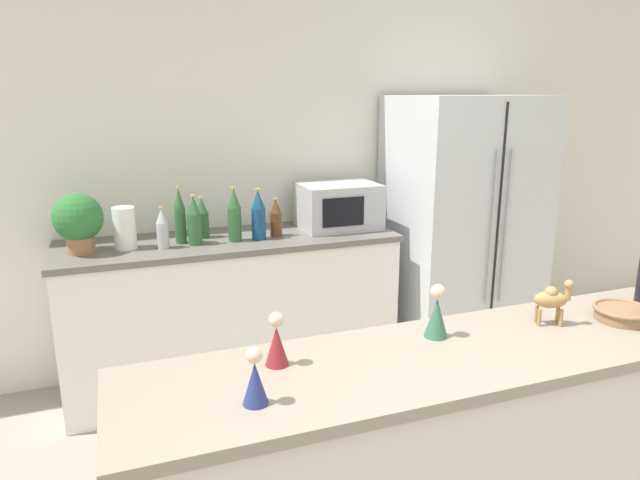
{
  "coord_description": "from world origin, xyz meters",
  "views": [
    {
      "loc": [
        -0.95,
        -0.83,
        1.75
      ],
      "look_at": [
        -0.11,
        1.44,
        1.12
      ],
      "focal_mm": 32.0,
      "sensor_mm": 36.0,
      "label": 1
    }
  ],
  "objects": [
    {
      "name": "back_bottle_0",
      "position": [
        -0.71,
        2.3,
        1.03
      ],
      "size": [
        0.07,
        0.07,
        0.23
      ],
      "color": "#B2B7BC",
      "rests_on": "back_counter"
    },
    {
      "name": "fruit_bowl",
      "position": [
        0.64,
        0.51,
        1.02
      ],
      "size": [
        0.19,
        0.19,
        0.05
      ],
      "color": "#8C6647",
      "rests_on": "bar_counter"
    },
    {
      "name": "back_bottle_3",
      "position": [
        -0.6,
        2.38,
        1.07
      ],
      "size": [
        0.06,
        0.06,
        0.33
      ],
      "color": "#2D6033",
      "rests_on": "back_counter"
    },
    {
      "name": "refrigerator",
      "position": [
        1.22,
        2.31,
        0.86
      ],
      "size": [
        0.9,
        0.77,
        1.73
      ],
      "color": "silver",
      "rests_on": "ground_plane"
    },
    {
      "name": "paper_towel_roll",
      "position": [
        -0.9,
        2.36,
        1.03
      ],
      "size": [
        0.12,
        0.12,
        0.23
      ],
      "color": "white",
      "rests_on": "back_counter"
    },
    {
      "name": "microwave",
      "position": [
        0.38,
        2.42,
        1.06
      ],
      "size": [
        0.48,
        0.37,
        0.28
      ],
      "color": "#B2B5BA",
      "rests_on": "back_counter"
    },
    {
      "name": "wall_back",
      "position": [
        0.0,
        2.73,
        1.27
      ],
      "size": [
        8.0,
        0.06,
        2.55
      ],
      "color": "silver",
      "rests_on": "ground_plane"
    },
    {
      "name": "wise_man_figurine_purple",
      "position": [
        -0.66,
        0.42,
        1.06
      ],
      "size": [
        0.07,
        0.07,
        0.15
      ],
      "color": "navy",
      "rests_on": "bar_counter"
    },
    {
      "name": "back_bottle_1",
      "position": [
        -0.05,
        2.35,
        1.03
      ],
      "size": [
        0.07,
        0.07,
        0.23
      ],
      "color": "brown",
      "rests_on": "back_counter"
    },
    {
      "name": "back_bottle_5",
      "position": [
        -0.31,
        2.32,
        1.07
      ],
      "size": [
        0.08,
        0.08,
        0.31
      ],
      "color": "#2D6033",
      "rests_on": "back_counter"
    },
    {
      "name": "wise_man_figurine_blue",
      "position": [
        -0.55,
        0.61,
        1.07
      ],
      "size": [
        0.07,
        0.07,
        0.16
      ],
      "color": "maroon",
      "rests_on": "bar_counter"
    },
    {
      "name": "back_bottle_4",
      "position": [
        -0.47,
        2.47,
        1.03
      ],
      "size": [
        0.08,
        0.08,
        0.24
      ],
      "color": "#2D6033",
      "rests_on": "back_counter"
    },
    {
      "name": "back_bottle_2",
      "position": [
        -0.17,
        2.31,
        1.06
      ],
      "size": [
        0.08,
        0.08,
        0.3
      ],
      "color": "navy",
      "rests_on": "back_counter"
    },
    {
      "name": "potted_plant",
      "position": [
        -1.13,
        2.36,
        1.1
      ],
      "size": [
        0.26,
        0.26,
        0.32
      ],
      "color": "#9E6B47",
      "rests_on": "back_counter"
    },
    {
      "name": "wise_man_figurine_crimson",
      "position": [
        -0.03,
        0.62,
        1.07
      ],
      "size": [
        0.07,
        0.07,
        0.17
      ],
      "color": "#33664C",
      "rests_on": "bar_counter"
    },
    {
      "name": "camel_figurine",
      "position": [
        0.38,
        0.57,
        1.09
      ],
      "size": [
        0.13,
        0.1,
        0.16
      ],
      "color": "#A87F4C",
      "rests_on": "bar_counter"
    },
    {
      "name": "back_counter",
      "position": [
        -0.32,
        2.4,
        0.46
      ],
      "size": [
        1.96,
        0.63,
        0.92
      ],
      "color": "white",
      "rests_on": "ground_plane"
    },
    {
      "name": "back_bottle_6",
      "position": [
        -0.53,
        2.32,
        1.05
      ],
      "size": [
        0.08,
        0.08,
        0.28
      ],
      "color": "#2D6033",
      "rests_on": "back_counter"
    }
  ]
}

